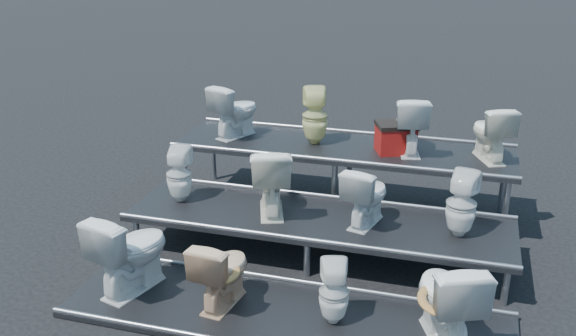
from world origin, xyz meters
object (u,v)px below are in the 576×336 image
(toilet_1, at_px, (222,271))
(toilet_7, at_px, (461,204))
(toilet_6, at_px, (366,195))
(toilet_2, at_px, (334,292))
(toilet_0, at_px, (131,251))
(toilet_11, at_px, (491,132))
(toilet_10, at_px, (410,124))
(toilet_4, at_px, (179,174))
(toilet_9, at_px, (315,116))
(toilet_5, at_px, (271,179))
(toilet_8, at_px, (235,110))
(toilet_3, at_px, (447,298))
(red_crate, at_px, (395,139))

(toilet_1, distance_m, toilet_7, 2.51)
(toilet_6, relative_size, toilet_7, 0.96)
(toilet_2, bearing_deg, toilet_0, -14.75)
(toilet_1, distance_m, toilet_11, 3.60)
(toilet_10, relative_size, toilet_11, 1.07)
(toilet_0, height_order, toilet_10, toilet_10)
(toilet_4, distance_m, toilet_9, 1.87)
(toilet_5, relative_size, toilet_8, 1.13)
(toilet_3, height_order, toilet_8, toilet_8)
(toilet_0, xyz_separation_m, toilet_8, (0.13, 2.60, 0.72))
(toilet_0, relative_size, toilet_9, 1.18)
(toilet_0, bearing_deg, toilet_8, -77.25)
(toilet_8, bearing_deg, toilet_9, -156.31)
(toilet_3, xyz_separation_m, toilet_8, (-2.89, 2.60, 0.73))
(toilet_2, xyz_separation_m, toilet_5, (-1.01, 1.30, 0.49))
(toilet_2, height_order, toilet_8, toilet_8)
(toilet_2, bearing_deg, red_crate, -108.89)
(toilet_6, height_order, toilet_11, toilet_11)
(toilet_1, xyz_separation_m, toilet_6, (1.13, 1.30, 0.38))
(toilet_3, height_order, toilet_9, toilet_9)
(toilet_4, bearing_deg, toilet_7, 171.85)
(toilet_2, bearing_deg, toilet_6, -107.01)
(toilet_3, distance_m, toilet_4, 3.37)
(toilet_8, bearing_deg, toilet_10, -156.31)
(toilet_10, distance_m, toilet_11, 0.94)
(toilet_2, distance_m, toilet_8, 3.33)
(toilet_2, distance_m, red_crate, 2.64)
(toilet_1, height_order, toilet_3, toilet_3)
(toilet_4, bearing_deg, toilet_0, 85.12)
(toilet_11, bearing_deg, toilet_0, 14.93)
(toilet_8, bearing_deg, toilet_1, 131.24)
(toilet_8, bearing_deg, toilet_11, -156.31)
(red_crate, bearing_deg, toilet_5, -155.85)
(toilet_1, bearing_deg, toilet_2, -172.76)
(toilet_2, xyz_separation_m, toilet_3, (0.99, 0.00, 0.11))
(toilet_1, relative_size, toilet_3, 0.84)
(toilet_11, bearing_deg, toilet_7, 55.99)
(toilet_7, xyz_separation_m, toilet_11, (0.25, 1.30, 0.39))
(toilet_0, bearing_deg, toilet_2, -164.32)
(toilet_0, xyz_separation_m, toilet_11, (3.32, 2.60, 0.71))
(toilet_6, distance_m, toilet_10, 1.40)
(toilet_9, bearing_deg, toilet_4, 27.35)
(toilet_0, height_order, toilet_8, toilet_8)
(toilet_2, bearing_deg, toilet_9, -86.90)
(toilet_8, bearing_deg, toilet_2, 149.91)
(toilet_2, distance_m, toilet_10, 2.76)
(toilet_9, bearing_deg, toilet_7, 126.93)
(toilet_10, bearing_deg, toilet_6, 65.33)
(toilet_7, bearing_deg, toilet_6, 12.36)
(toilet_1, distance_m, toilet_9, 2.73)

